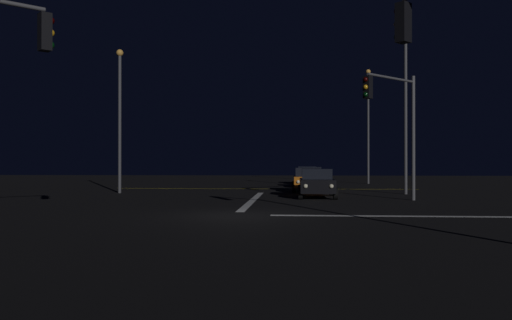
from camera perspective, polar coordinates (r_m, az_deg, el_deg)
name	(u,v)px	position (r m, az deg, el deg)	size (l,w,h in m)	color
ground	(237,216)	(19.32, -2.10, -6.10)	(120.00, 120.00, 0.10)	black
stop_line_north	(253,200)	(26.99, -0.33, -4.34)	(0.35, 13.20, 0.01)	white
centre_line_ns	(265,189)	(38.55, 0.99, -3.12)	(22.00, 0.15, 0.01)	yellow
crosswalk_bar_east	(457,216)	(20.06, 20.87, -5.72)	(13.20, 0.40, 0.01)	white
sedan_black	(317,183)	(29.04, 6.56, -2.47)	(2.02, 4.33, 1.57)	black
sedan_orange	(308,179)	(34.94, 5.60, -2.11)	(2.02, 4.33, 1.57)	#C66014
sedan_green	(311,177)	(41.53, 5.90, -1.82)	(2.02, 4.33, 1.57)	#14512D
sedan_blue	(307,175)	(47.80, 5.54, -1.62)	(2.02, 4.33, 1.57)	navy
traffic_signal_ne	(395,113)	(26.69, 14.77, 4.92)	(2.97, 2.97, 6.31)	#4C4C51
traffic_signal_se	(503,48)	(13.45, 25.08, 10.93)	(3.49, 3.49, 6.53)	#4C4C51
streetlamp_right_near	(406,102)	(33.35, 15.84, 6.03)	(0.44, 0.44, 9.75)	#424247
streetlamp_right_far	(368,119)	(49.08, 12.02, 4.38)	(0.44, 0.44, 10.39)	#424247
streetlamp_left_near	(120,110)	(34.39, -14.49, 5.23)	(0.44, 0.44, 9.04)	#424247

